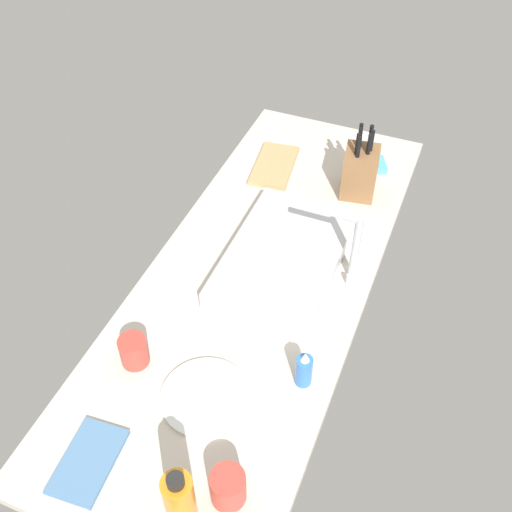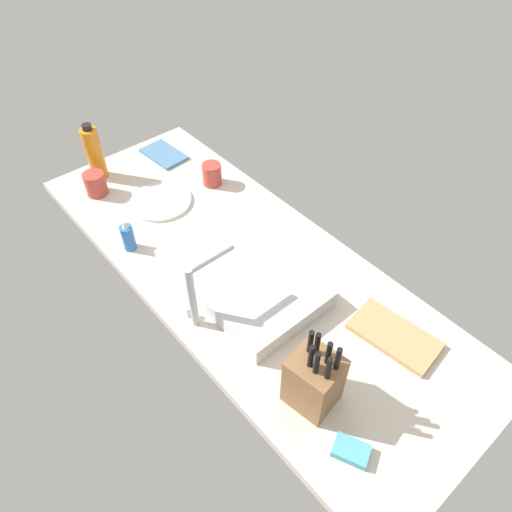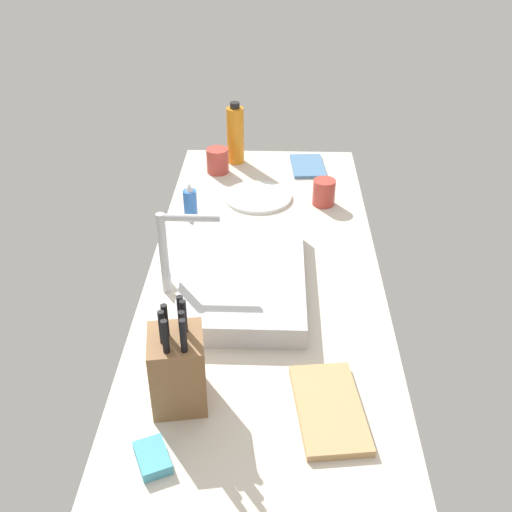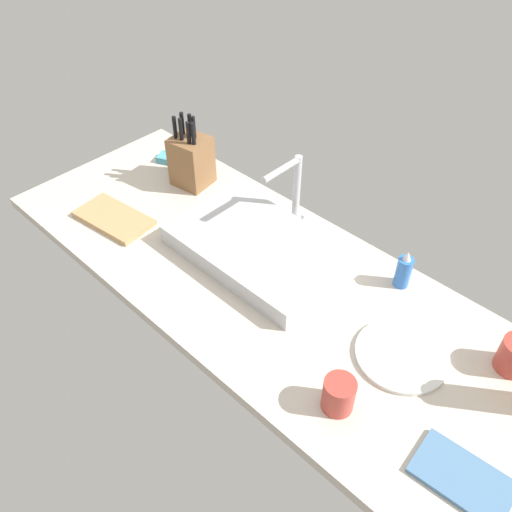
% 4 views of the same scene
% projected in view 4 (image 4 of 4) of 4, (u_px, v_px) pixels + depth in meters
% --- Properties ---
extents(countertop_slab, '(1.79, 0.68, 0.04)m').
position_uv_depth(countertop_slab, '(260.00, 278.00, 1.60)').
color(countertop_slab, beige).
rests_on(countertop_slab, ground).
extents(sink_basin, '(0.53, 0.34, 0.06)m').
position_uv_depth(sink_basin, '(257.00, 247.00, 1.63)').
color(sink_basin, '#B7BABF').
rests_on(sink_basin, countertop_slab).
extents(faucet, '(0.06, 0.17, 0.25)m').
position_uv_depth(faucet, '(293.00, 185.00, 1.67)').
color(faucet, '#B7BABF').
rests_on(faucet, countertop_slab).
extents(knife_block, '(0.14, 0.14, 0.26)m').
position_uv_depth(knife_block, '(191.00, 160.00, 1.87)').
color(knife_block, brown).
rests_on(knife_block, countertop_slab).
extents(cutting_board, '(0.28, 0.17, 0.02)m').
position_uv_depth(cutting_board, '(114.00, 218.00, 1.77)').
color(cutting_board, tan).
rests_on(cutting_board, countertop_slab).
extents(soap_bottle, '(0.05, 0.05, 0.13)m').
position_uv_depth(soap_bottle, '(404.00, 271.00, 1.52)').
color(soap_bottle, blue).
rests_on(soap_bottle, countertop_slab).
extents(dinner_plate, '(0.24, 0.24, 0.01)m').
position_uv_depth(dinner_plate, '(402.00, 355.00, 1.36)').
color(dinner_plate, silver).
rests_on(dinner_plate, countertop_slab).
extents(dish_towel, '(0.21, 0.14, 0.01)m').
position_uv_depth(dish_towel, '(462.00, 478.00, 1.13)').
color(dish_towel, teal).
rests_on(dish_towel, countertop_slab).
extents(coffee_mug, '(0.08, 0.08, 0.09)m').
position_uv_depth(coffee_mug, '(339.00, 395.00, 1.23)').
color(coffee_mug, '#B23D33').
rests_on(coffee_mug, countertop_slab).
extents(dish_sponge, '(0.11, 0.09, 0.02)m').
position_uv_depth(dish_sponge, '(170.00, 158.00, 2.03)').
color(dish_sponge, '#4CA3BC').
rests_on(dish_sponge, countertop_slab).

